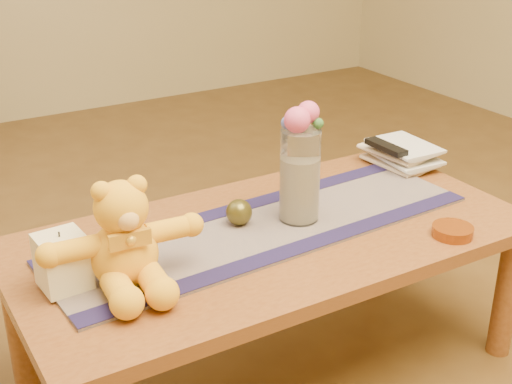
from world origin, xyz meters
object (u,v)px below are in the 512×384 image
book_bottom (382,167)px  tv_remote (386,147)px  glass_vase (300,176)px  amber_dish (453,231)px  bronze_ball (239,212)px  teddy_bear (123,234)px  pillar_candle (63,261)px

book_bottom → tv_remote: tv_remote is taller
glass_vase → amber_dish: size_ratio=2.37×
bronze_ball → tv_remote: tv_remote is taller
bronze_ball → book_bottom: bronze_ball is taller
teddy_bear → pillar_candle: 0.15m
amber_dish → teddy_bear: bearing=165.5°
tv_remote → amber_dish: size_ratio=1.46×
tv_remote → teddy_bear: bearing=-168.3°
pillar_candle → book_bottom: 1.13m
bronze_ball → amber_dish: bearing=-36.1°
glass_vase → pillar_candle: bearing=-178.6°
pillar_candle → glass_vase: (0.67, 0.02, 0.07)m
bronze_ball → teddy_bear: bearing=-162.0°
pillar_candle → amber_dish: (0.97, -0.27, -0.06)m
pillar_candle → tv_remote: 1.13m
teddy_bear → book_bottom: (0.98, 0.24, -0.12)m
glass_vase → bronze_ball: size_ratio=3.58×
bronze_ball → tv_remote: 0.62m
pillar_candle → glass_vase: glass_vase is taller
book_bottom → tv_remote: 0.08m
pillar_candle → book_bottom: bearing=9.6°
amber_dish → glass_vase: bearing=137.0°
teddy_bear → glass_vase: bearing=11.3°
bronze_ball → tv_remote: size_ratio=0.45×
teddy_bear → glass_vase: size_ratio=1.41×
teddy_bear → bronze_ball: bearing=22.2°
teddy_bear → amber_dish: (0.84, -0.22, -0.12)m
book_bottom → amber_dish: 0.48m
book_bottom → glass_vase: bearing=-163.4°
pillar_candle → book_bottom: pillar_candle is taller
book_bottom → amber_dish: (-0.14, -0.46, 0.00)m
teddy_bear → book_bottom: teddy_bear is taller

